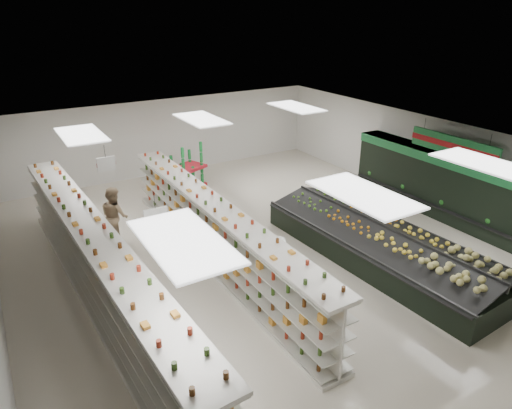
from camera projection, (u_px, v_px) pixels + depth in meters
floor at (262, 248)px, 13.83m from camera, size 16.00×16.00×0.00m
ceiling at (262, 146)px, 12.56m from camera, size 14.00×16.00×0.02m
wall_back at (164, 137)px, 19.49m from camera, size 14.00×0.02×3.20m
wall_right at (426, 161)px, 16.49m from camera, size 0.02×16.00×3.20m
produce_wall_case at (451, 185)px, 15.24m from camera, size 0.93×8.00×2.20m
aisle_sign_near at (156, 217)px, 9.37m from camera, size 0.52×0.06×0.75m
aisle_sign_far at (106, 164)px, 12.52m from camera, size 0.52×0.06×0.75m
hortifruti_banner at (453, 146)px, 14.54m from camera, size 0.12×3.20×0.95m
gondola_left at (100, 273)px, 10.77m from camera, size 1.47×11.87×2.05m
gondola_center at (215, 236)px, 12.71m from camera, size 0.81×10.73×1.86m
produce_island at (381, 243)px, 13.06m from camera, size 3.05×7.50×1.10m
soda_endcap at (187, 170)px, 17.87m from camera, size 1.61×1.37×1.75m
shopper_main at (277, 267)px, 11.17m from camera, size 0.72×0.57×1.71m
shopper_background at (115, 216)px, 13.77m from camera, size 0.74×1.00×1.84m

